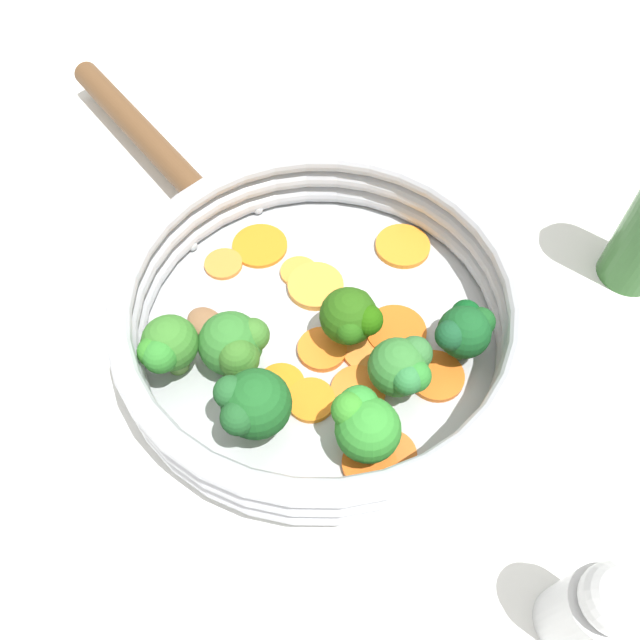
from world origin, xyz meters
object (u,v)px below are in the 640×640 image
at_px(carrot_slice_1, 436,376).
at_px(broccoli_floret_3, 253,405).
at_px(skillet, 320,336).
at_px(broccoli_floret_1, 464,330).
at_px(carrot_slice_4, 318,286).
at_px(carrot_slice_6, 319,350).
at_px(broccoli_floret_2, 351,317).
at_px(salt_shaker, 594,609).
at_px(carrot_slice_5, 260,246).
at_px(carrot_slice_10, 403,246).
at_px(broccoli_floret_5, 402,368).
at_px(mushroom_piece_0, 206,323).
at_px(carrot_slice_3, 391,454).
at_px(carrot_slice_9, 299,272).
at_px(broccoli_floret_4, 167,347).
at_px(carrot_slice_0, 396,332).
at_px(carrot_slice_8, 223,264).
at_px(carrot_slice_11, 373,347).
at_px(broccoli_floret_6, 364,423).
at_px(carrot_slice_2, 369,464).
at_px(broccoli_floret_0, 235,347).
at_px(carrot_slice_12, 358,390).
at_px(carrot_slice_13, 311,400).
at_px(carrot_slice_7, 281,385).

relative_size(carrot_slice_1, broccoli_floret_3, 0.71).
bearing_deg(skillet, broccoli_floret_1, -15.16).
relative_size(carrot_slice_4, carrot_slice_6, 1.22).
height_order(broccoli_floret_2, salt_shaker, salt_shaker).
distance_m(carrot_slice_1, carrot_slice_5, 0.18).
bearing_deg(carrot_slice_10, broccoli_floret_5, -100.44).
height_order(carrot_slice_5, mushroom_piece_0, mushroom_piece_0).
relative_size(carrot_slice_4, broccoli_floret_3, 0.77).
distance_m(carrot_slice_3, carrot_slice_9, 0.16).
distance_m(skillet, broccoli_floret_4, 0.11).
distance_m(broccoli_floret_2, salt_shaker, 0.22).
height_order(carrot_slice_0, carrot_slice_10, same).
bearing_deg(carrot_slice_9, mushroom_piece_0, -148.87).
bearing_deg(carrot_slice_10, carrot_slice_8, -177.71).
bearing_deg(carrot_slice_10, carrot_slice_3, -101.48).
height_order(skillet, carrot_slice_11, carrot_slice_11).
bearing_deg(carrot_slice_1, broccoli_floret_6, -142.73).
distance_m(carrot_slice_2, broccoli_floret_0, 0.12).
bearing_deg(carrot_slice_6, carrot_slice_8, 128.76).
bearing_deg(salt_shaker, skillet, 121.74).
xyz_separation_m(carrot_slice_3, carrot_slice_12, (-0.02, 0.05, 0.00)).
relative_size(carrot_slice_5, carrot_slice_13, 1.35).
bearing_deg(broccoli_floret_4, broccoli_floret_3, -41.03).
height_order(carrot_slice_13, broccoli_floret_4, broccoli_floret_4).
bearing_deg(carrot_slice_1, carrot_slice_2, -132.57).
relative_size(carrot_slice_2, carrot_slice_6, 1.00).
distance_m(skillet, broccoli_floret_2, 0.04).
bearing_deg(broccoli_floret_2, carrot_slice_12, -88.24).
xyz_separation_m(carrot_slice_1, broccoli_floret_1, (0.02, 0.02, 0.03)).
relative_size(carrot_slice_1, broccoli_floret_0, 0.78).
relative_size(carrot_slice_6, broccoli_floret_5, 0.78).
relative_size(carrot_slice_0, carrot_slice_9, 1.52).
bearing_deg(carrot_slice_9, carrot_slice_0, -42.77).
distance_m(carrot_slice_8, carrot_slice_11, 0.14).
height_order(carrot_slice_9, carrot_slice_13, same).
bearing_deg(carrot_slice_5, broccoli_floret_1, -38.73).
height_order(broccoli_floret_3, salt_shaker, salt_shaker).
bearing_deg(carrot_slice_0, broccoli_floret_0, -171.21).
xyz_separation_m(broccoli_floret_5, mushroom_piece_0, (-0.13, 0.06, -0.02)).
bearing_deg(carrot_slice_13, carrot_slice_8, 115.55).
distance_m(carrot_slice_11, broccoli_floret_6, 0.08).
xyz_separation_m(carrot_slice_5, broccoli_floret_4, (-0.06, -0.11, 0.03)).
xyz_separation_m(broccoli_floret_1, broccoli_floret_4, (-0.20, 0.00, 0.00)).
relative_size(carrot_slice_2, broccoli_floret_0, 0.70).
bearing_deg(carrot_slice_0, skillet, 172.87).
bearing_deg(broccoli_floret_6, carrot_slice_3, -30.17).
relative_size(carrot_slice_7, mushroom_piece_0, 1.08).
relative_size(carrot_slice_2, broccoli_floret_3, 0.63).
xyz_separation_m(carrot_slice_8, carrot_slice_12, (0.09, -0.12, 0.00)).
bearing_deg(carrot_slice_6, salt_shaker, -55.51).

